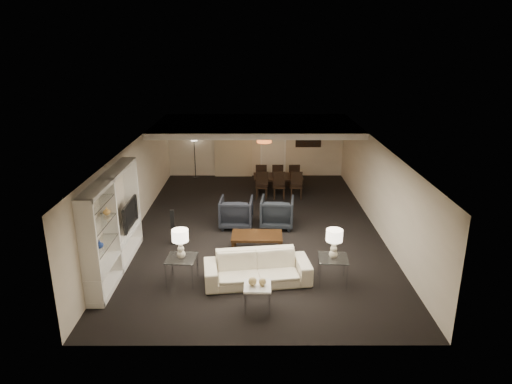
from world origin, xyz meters
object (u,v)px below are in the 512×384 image
object	(u,v)px
table_lamp_right	(334,244)
chair_nl	(262,186)
side_table_right	(332,270)
vase_amber	(107,211)
armchair_right	(277,212)
chair_fm	(277,175)
chair_nr	(296,186)
sofa	(257,268)
marble_table	(257,297)
table_lamp_left	(181,244)
chair_nm	(279,186)
coffee_table	(257,243)
chair_fl	(261,175)
side_table_left	(182,270)
armchair_left	(236,212)
floor_speaker	(173,227)
vase_blue	(100,244)
dining_table	(278,184)
pendant_light	(264,139)
chair_fr	(293,175)
floor_lamp	(195,157)

from	to	relation	value
table_lamp_right	chair_nl	xyz separation A→B (m)	(-1.51, 5.82, -0.49)
side_table_right	vase_amber	xyz separation A→B (m)	(-5.03, 0.21, 1.34)
armchair_right	chair_fm	xyz separation A→B (m)	(0.19, 3.82, 0.02)
table_lamp_right	chair_nr	world-z (taller)	table_lamp_right
chair_nr	sofa	bearing A→B (deg)	-97.97
table_lamp_right	marble_table	xyz separation A→B (m)	(-1.70, -1.10, -0.67)
table_lamp_left	chair_nm	world-z (taller)	table_lamp_left
sofa	table_lamp_left	xyz separation A→B (m)	(-1.70, 0.00, 0.60)
coffee_table	chair_nl	size ratio (longest dim) A/B	1.43
armchair_right	marble_table	distance (m)	4.44
table_lamp_left	vase_amber	xyz separation A→B (m)	(-1.63, 0.21, 0.70)
table_lamp_left	chair_fl	size ratio (longest dim) A/B	0.74
side_table_left	vase_amber	bearing A→B (deg)	172.68
armchair_left	chair_fl	world-z (taller)	chair_fl
floor_speaker	chair_fl	bearing A→B (deg)	56.86
vase_blue	vase_amber	xyz separation A→B (m)	(0.00, 0.65, 0.50)
floor_speaker	chair_nr	xyz separation A→B (m)	(3.64, 3.75, -0.03)
dining_table	marble_table	bearing A→B (deg)	-97.13
floor_speaker	chair_nm	world-z (taller)	floor_speaker
vase_amber	chair_fl	xyz separation A→B (m)	(3.52, 6.91, -1.19)
pendant_light	table_lamp_right	distance (m)	6.92
chair_nr	chair_fr	xyz separation A→B (m)	(0.00, 1.30, 0.00)
chair_fl	table_lamp_right	bearing A→B (deg)	103.85
side_table_right	chair_nl	world-z (taller)	chair_nl
vase_amber	vase_blue	bearing A→B (deg)	-90.00
coffee_table	dining_table	bearing A→B (deg)	80.85
chair_fr	floor_lamp	world-z (taller)	floor_lamp
pendant_light	sofa	distance (m)	6.89
armchair_left	side_table_right	bearing A→B (deg)	128.14
coffee_table	vase_blue	size ratio (longest dim) A/B	7.54
table_lamp_left	marble_table	xyz separation A→B (m)	(1.70, -1.10, -0.67)
table_lamp_left	floor_lamp	distance (m)	8.44
coffee_table	vase_blue	world-z (taller)	vase_blue
side_table_left	chair_fr	bearing A→B (deg)	66.58
armchair_left	chair_nr	xyz separation A→B (m)	(1.99, 2.52, 0.02)
vase_blue	table_lamp_left	bearing A→B (deg)	15.02
side_table_right	floor_lamp	world-z (taller)	floor_lamp
coffee_table	chair_fr	distance (m)	5.70
table_lamp_right	chair_fl	size ratio (longest dim) A/B	0.74
coffee_table	dining_table	distance (m)	4.94
chair_nr	chair_fl	xyz separation A→B (m)	(-1.20, 1.30, 0.00)
sofa	dining_table	xyz separation A→B (m)	(0.79, 6.47, -0.04)
coffee_table	side_table_right	distance (m)	2.34
chair_fl	coffee_table	bearing A→B (deg)	89.93
sofa	vase_blue	world-z (taller)	vase_blue
pendant_light	vase_blue	distance (m)	8.04
floor_speaker	chair_fr	size ratio (longest dim) A/B	1.06
marble_table	vase_blue	size ratio (longest dim) A/B	3.14
armchair_right	side_table_left	distance (m)	4.02
table_lamp_left	floor_lamp	world-z (taller)	floor_lamp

